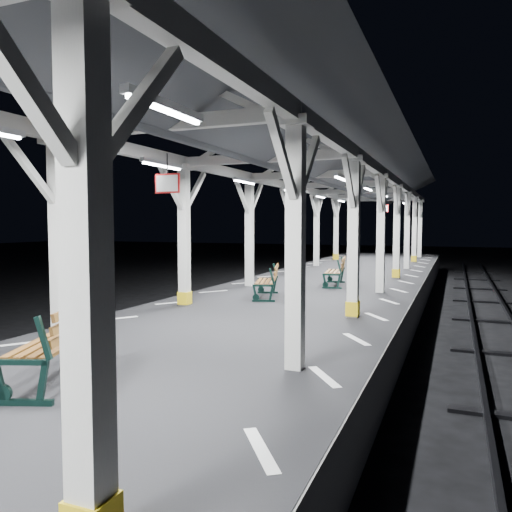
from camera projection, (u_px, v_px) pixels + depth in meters
The scene contains 9 objects.
ground at pixel (225, 381), 9.33m from camera, with size 120.00×120.00×0.00m, color black.
platform at pixel (224, 355), 9.30m from camera, with size 6.00×50.00×1.00m, color black.
hazard_stripes_left at pixel (116, 319), 10.18m from camera, with size 1.00×48.00×0.01m, color silver.
hazard_stripes_right at pixel (356, 339), 8.36m from camera, with size 1.00×48.00×0.01m, color silver.
track_left at pixel (23, 351), 11.19m from camera, with size 2.20×60.00×0.16m.
canopy at pixel (223, 134), 9.02m from camera, with size 5.40×49.00×4.65m.
bench_near at pixel (65, 338), 6.16m from camera, with size 1.25×1.93×0.98m.
bench_mid at pixel (269, 280), 13.10m from camera, with size 1.00×1.67×0.85m.
bench_far at pixel (337, 271), 15.60m from camera, with size 0.84×1.70×0.88m.
Camera 1 is at (3.97, -8.28, 2.94)m, focal length 35.00 mm.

